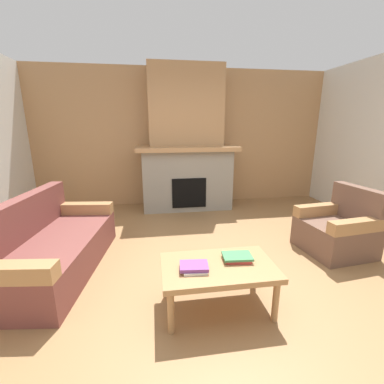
% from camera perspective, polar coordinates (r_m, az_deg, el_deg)
% --- Properties ---
extents(ground, '(9.00, 9.00, 0.00)m').
position_cam_1_polar(ground, '(2.96, 5.83, -18.72)').
color(ground, olive).
extents(wall_back_wood_panel, '(6.00, 0.12, 2.70)m').
position_cam_1_polar(wall_back_wood_panel, '(5.43, -1.81, 11.80)').
color(wall_back_wood_panel, tan).
rests_on(wall_back_wood_panel, ground).
extents(fireplace, '(1.90, 0.82, 2.70)m').
position_cam_1_polar(fireplace, '(5.07, -1.28, 9.49)').
color(fireplace, gray).
rests_on(fireplace, ground).
extents(couch, '(1.05, 1.89, 0.85)m').
position_cam_1_polar(couch, '(3.37, -28.80, -10.67)').
color(couch, brown).
rests_on(couch, ground).
extents(armchair, '(0.84, 0.84, 0.85)m').
position_cam_1_polar(armchair, '(3.90, 29.62, -7.28)').
color(armchair, brown).
rests_on(armchair, ground).
extents(coffee_table, '(1.00, 0.60, 0.43)m').
position_cam_1_polar(coffee_table, '(2.39, 5.82, -16.87)').
color(coffee_table, '#A87A4C').
rests_on(coffee_table, ground).
extents(book_stack_near_edge, '(0.26, 0.21, 0.05)m').
position_cam_1_polar(book_stack_near_edge, '(2.27, 0.51, -16.28)').
color(book_stack_near_edge, beige).
rests_on(book_stack_near_edge, coffee_table).
extents(book_stack_center, '(0.28, 0.20, 0.05)m').
position_cam_1_polar(book_stack_center, '(2.44, 10.04, -14.12)').
color(book_stack_center, '#B23833').
rests_on(book_stack_center, coffee_table).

